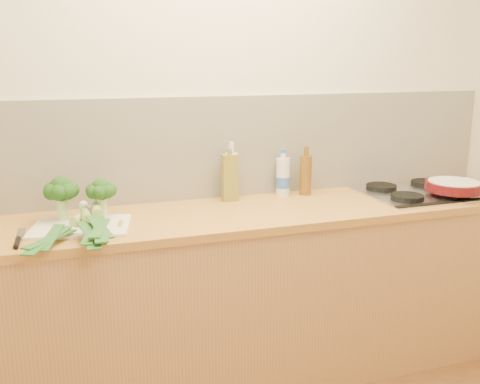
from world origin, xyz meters
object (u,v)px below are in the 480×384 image
object	(u,v)px
chopping_board	(81,226)
skillet	(455,186)
chefs_knife	(18,241)
gas_hob	(417,192)

from	to	relation	value
chopping_board	skillet	bearing A→B (deg)	9.05
chefs_knife	gas_hob	bearing A→B (deg)	5.99
gas_hob	skillet	distance (m)	0.19
chopping_board	chefs_knife	distance (m)	0.28
gas_hob	skillet	xyz separation A→B (m)	(0.14, -0.12, 0.05)
gas_hob	chopping_board	distance (m)	1.79
chopping_board	chefs_knife	world-z (taller)	chefs_knife
chopping_board	gas_hob	bearing A→B (deg)	12.64
gas_hob	skillet	world-z (taller)	skillet
chefs_knife	skillet	xyz separation A→B (m)	(2.18, 0.04, 0.06)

